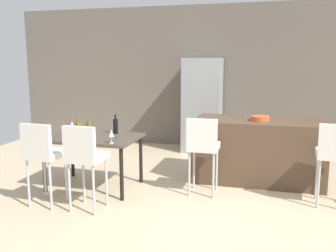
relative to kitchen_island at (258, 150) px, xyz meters
name	(u,v)px	position (x,y,z in m)	size (l,w,h in m)	color
ground_plane	(226,201)	(-0.36, -1.01, -0.46)	(10.00, 10.00, 0.00)	#C6B28E
back_wall	(245,78)	(-0.36, 2.04, 0.99)	(10.00, 0.12, 2.90)	#665B51
kitchen_island	(258,150)	(0.00, 0.00, 0.00)	(1.87, 0.92, 0.92)	#4C3828
bar_chair_left	(203,144)	(-0.69, -0.84, 0.24)	(0.40, 0.40, 1.05)	silver
bar_chair_middle	(335,152)	(0.91, -0.84, 0.24)	(0.42, 0.42, 1.05)	silver
dining_table	(94,141)	(-2.22, -0.96, 0.21)	(1.25, 0.86, 0.74)	#4C4238
dining_chair_near	(43,151)	(-2.50, -1.75, 0.24)	(0.42, 0.42, 1.05)	silver
dining_chair_far	(84,154)	(-1.94, -1.75, 0.24)	(0.42, 0.42, 1.05)	silver
wine_bottle_corner	(89,130)	(-2.19, -1.14, 0.40)	(0.07, 0.07, 0.31)	brown
wine_bottle_end	(116,126)	(-2.01, -0.68, 0.39)	(0.07, 0.07, 0.28)	black
wine_bottle_far	(79,131)	(-2.27, -1.28, 0.41)	(0.08, 0.08, 0.34)	brown
wine_glass_left	(111,134)	(-1.80, -1.28, 0.40)	(0.07, 0.07, 0.17)	silver
wine_glass_middle	(72,124)	(-2.64, -0.80, 0.40)	(0.07, 0.07, 0.17)	silver
refrigerator	(202,105)	(-1.13, 1.60, 0.46)	(0.72, 0.68, 1.84)	#939699
fruit_bowl	(260,118)	(0.01, -0.08, 0.50)	(0.27, 0.27, 0.07)	#C6512D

